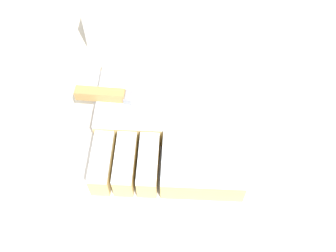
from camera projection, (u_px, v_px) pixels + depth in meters
The scene contains 5 objects.
countertop at pixel (178, 209), 1.24m from camera, with size 1.40×1.10×0.95m.
cake_board at pixel (168, 135), 0.83m from camera, with size 0.34×0.34×0.01m.
cake at pixel (170, 124), 0.81m from camera, with size 0.30×0.29×0.06m.
knife at pixel (120, 96), 0.80m from camera, with size 0.31×0.04×0.02m.
storage_box at pixel (136, 10), 0.97m from camera, with size 0.23×0.17×0.11m.
Camera 1 is at (-0.01, -0.48, 1.65)m, focal length 42.00 mm.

